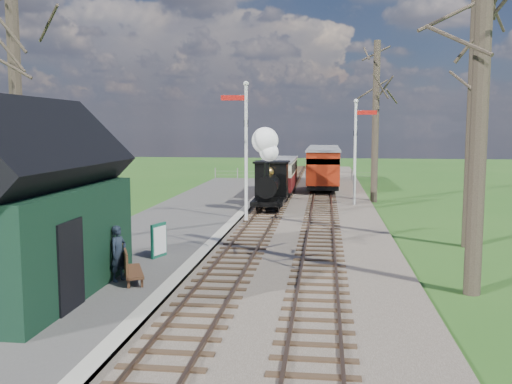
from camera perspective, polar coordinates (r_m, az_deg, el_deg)
distant_hills at (r=75.89m, az=5.78°, el=-9.16°), size 114.40×48.00×22.02m
ballast_bed at (r=31.01m, az=4.22°, el=-1.27°), size 8.00×60.00×0.10m
track_near at (r=31.09m, az=1.83°, el=-1.14°), size 1.60×60.00×0.15m
track_far at (r=30.97m, az=6.63°, el=-1.21°), size 1.60×60.00×0.15m
platform at (r=23.90m, az=-8.33°, el=-3.53°), size 5.00×44.00×0.20m
coping_strip at (r=23.40m, az=-2.87°, el=-3.67°), size 0.40×44.00×0.21m
station_shed at (r=14.65m, az=-21.89°, el=-1.69°), size 3.25×6.30×4.78m
semaphore_near at (r=24.95m, az=-1.15°, el=5.09°), size 1.22×0.24×6.22m
semaphore_far at (r=30.75m, az=10.03°, el=4.76°), size 1.22×0.24×5.72m
bare_trees at (r=18.87m, az=2.67°, el=9.45°), size 15.51×22.39×12.00m
fence_line at (r=44.91m, az=3.82°, el=1.78°), size 12.60×0.08×1.00m
locomotive at (r=28.35m, az=1.35°, el=1.74°), size 1.62×3.77×4.04m
coach at (r=34.41m, az=2.36°, el=1.75°), size 1.89×6.47×1.98m
red_carriage_a at (r=37.37m, az=6.73°, el=2.35°), size 2.16×5.34×2.27m
red_carriage_b at (r=42.86m, az=6.77°, el=2.88°), size 2.16×5.34×2.27m
sign_board at (r=18.06m, az=-9.69°, el=-4.78°), size 0.32×0.71×1.07m
bench at (r=15.44m, az=-12.59°, el=-7.22°), size 1.02×1.59×0.88m
person at (r=15.48m, az=-13.58°, el=-5.99°), size 0.52×0.63×1.47m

